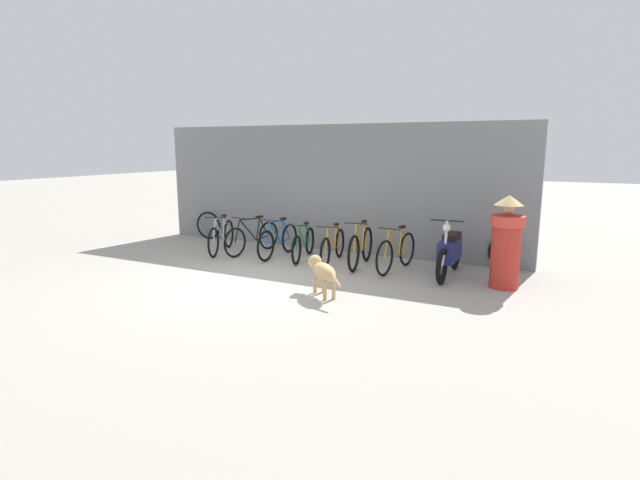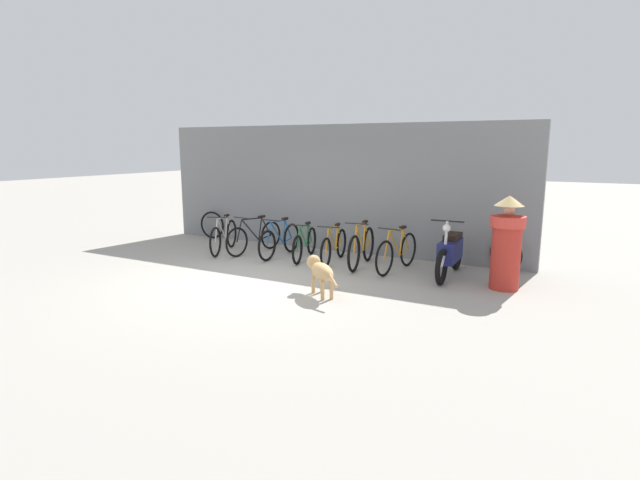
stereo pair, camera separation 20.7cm
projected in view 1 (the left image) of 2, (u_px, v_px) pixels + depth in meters
The scene contains 14 objects.
ground_plane at pixel (249, 281), 8.83m from camera, with size 60.00×60.00×0.00m, color #9E998E.
shop_wall_back at pixel (328, 188), 11.33m from camera, with size 8.92×0.20×2.83m.
bicycle_0 at pixel (221, 237), 11.19m from camera, with size 0.67×1.64×0.85m.
bicycle_1 at pixel (252, 238), 11.11m from camera, with size 0.46×1.72×0.85m.
bicycle_2 at pixel (278, 241), 10.75m from camera, with size 0.46×1.65×0.85m.
bicycle_3 at pixel (303, 244), 10.51m from camera, with size 0.52×1.59×0.79m.
bicycle_4 at pixel (333, 247), 10.20m from camera, with size 0.46×1.68×0.81m.
bicycle_5 at pixel (361, 248), 9.90m from camera, with size 0.46×1.70×0.92m.
bicycle_6 at pixel (396, 252), 9.55m from camera, with size 0.46×1.66×0.88m.
motorcycle at pixel (449, 252), 9.11m from camera, with size 0.58×1.84×1.09m.
stray_dog at pixel (322, 271), 7.98m from camera, with size 0.95×0.84×0.59m.
person_in_robes at pixel (506, 242), 8.31m from camera, with size 0.80×0.80×1.57m.
spare_tire_left at pixel (208, 225), 12.81m from camera, with size 0.71×0.12×0.70m.
spare_tire_right at pixel (504, 253), 9.56m from camera, with size 0.64×0.31×0.67m.
Camera 1 is at (5.05, -7.00, 2.37)m, focal length 28.00 mm.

